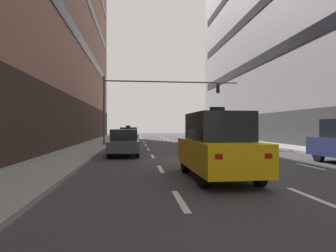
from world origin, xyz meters
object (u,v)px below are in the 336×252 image
(traffic_signal_0, at_px, (150,95))
(taxi_driving_1, at_px, (217,146))
(taxi_driving_3, at_px, (222,137))
(taxi_driving_2, at_px, (128,136))
(car_driving_0, at_px, (124,143))

(traffic_signal_0, bearing_deg, taxi_driving_1, -85.19)
(taxi_driving_3, relative_size, traffic_signal_0, 0.36)
(taxi_driving_2, bearing_deg, car_driving_0, -89.99)
(taxi_driving_1, bearing_deg, car_driving_0, 113.08)
(car_driving_0, distance_m, taxi_driving_3, 6.65)
(taxi_driving_3, bearing_deg, taxi_driving_1, -108.38)
(car_driving_0, relative_size, taxi_driving_3, 0.96)
(taxi_driving_1, relative_size, traffic_signal_0, 0.38)
(taxi_driving_1, distance_m, taxi_driving_2, 19.51)
(taxi_driving_2, distance_m, traffic_signal_0, 5.25)
(car_driving_0, relative_size, taxi_driving_1, 0.92)
(taxi_driving_3, bearing_deg, taxi_driving_2, 123.30)
(taxi_driving_3, xyz_separation_m, traffic_signal_0, (-4.47, 6.65, 3.44))
(taxi_driving_1, xyz_separation_m, taxi_driving_2, (-3.35, 19.22, -0.28))
(taxi_driving_1, relative_size, taxi_driving_3, 1.04)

